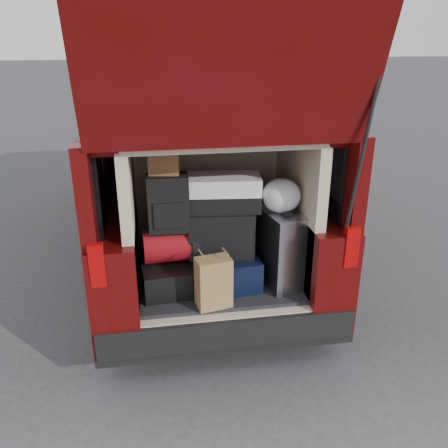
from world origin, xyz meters
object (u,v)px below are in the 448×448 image
Objects in this scene: navy_hardshell at (224,266)px; twotone_duffel at (221,192)px; kraft_bag at (214,282)px; red_duffel at (171,244)px; black_soft_case at (221,232)px; silver_roller at (281,249)px; backpack at (168,203)px; black_hardshell at (167,273)px.

twotone_duffel is (-0.02, 0.03, 0.61)m from navy_hardshell.
red_duffel is at bearing 116.84° from kraft_bag.
twotone_duffel reaches higher than black_soft_case.
twotone_duffel is (-0.44, 0.14, 0.44)m from silver_roller.
backpack reaches higher than kraft_bag.
kraft_bag is 0.66m from backpack.
kraft_bag is 0.91× the size of red_duffel.
red_duffel is (-0.41, 0.00, 0.23)m from navy_hardshell.
black_hardshell is at bearing 162.14° from silver_roller.
backpack is at bearing -167.77° from black_soft_case.
navy_hardshell is (0.46, 0.01, 0.02)m from black_hardshell.
black_hardshell is 0.25m from red_duffel.
twotone_duffel is (0.12, 0.39, 0.55)m from kraft_bag.
twotone_duffel reaches higher than kraft_bag.
navy_hardshell is 0.95× the size of silver_roller.
backpack is at bearing -179.51° from navy_hardshell.
red_duffel is 0.84× the size of black_soft_case.
black_hardshell is 1.41× the size of kraft_bag.
kraft_bag is (-0.56, -0.24, -0.11)m from silver_roller.
navy_hardshell is 1.51× the size of kraft_bag.
backpack is at bearing -40.96° from black_hardshell.
silver_roller is 1.41× the size of backpack.
silver_roller reaches higher than red_duffel.
black_soft_case is (-0.45, 0.11, 0.13)m from silver_roller.
red_duffel is at bearing 160.81° from silver_roller.
black_soft_case is at bearing 61.28° from kraft_bag.
black_hardshell is 0.59m from backpack.
red_duffel is (-0.28, 0.36, 0.16)m from kraft_bag.
silver_roller is 0.94m from backpack.
red_duffel reaches higher than navy_hardshell.
red_duffel is at bearing -173.69° from black_soft_case.
black_soft_case is (0.43, 0.01, 0.32)m from black_hardshell.
twotone_duffel is at bearing 61.70° from kraft_bag.
backpack is at bearing -103.30° from red_duffel.
twotone_duffel is at bearing 0.07° from red_duffel.
backpack is (-0.28, 0.32, 0.51)m from kraft_bag.
navy_hardshell is 0.71m from backpack.
black_soft_case is (0.11, 0.36, 0.24)m from kraft_bag.
black_soft_case reaches higher than kraft_bag.
kraft_bag is at bearing -168.14° from silver_roller.
black_soft_case is at bearing -96.05° from twotone_duffel.
twotone_duffel is at bearing 150.78° from silver_roller.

